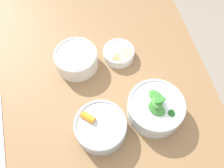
{
  "coord_description": "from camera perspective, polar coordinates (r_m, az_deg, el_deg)",
  "views": [
    {
      "loc": [
        -0.31,
        0.02,
        1.44
      ],
      "look_at": [
        0.03,
        -0.04,
        0.81
      ],
      "focal_mm": 35.0,
      "sensor_mm": 36.0,
      "label": 1
    }
  ],
  "objects": [
    {
      "name": "bowl_carrots",
      "position": [
        0.66,
        -3.01,
        -11.1
      ],
      "size": [
        0.16,
        0.16,
        0.07
      ],
      "color": "silver",
      "rests_on": "dining_table"
    },
    {
      "name": "bowl_beans_hotdog",
      "position": [
        0.78,
        -9.25,
        6.34
      ],
      "size": [
        0.15,
        0.15,
        0.07
      ],
      "color": "silver",
      "rests_on": "dining_table"
    },
    {
      "name": "ground_plane",
      "position": [
        1.47,
        -1.52,
        -16.97
      ],
      "size": [
        10.0,
        10.0,
        0.0
      ],
      "primitive_type": "plane",
      "color": "gray"
    },
    {
      "name": "bowl_cookies",
      "position": [
        0.81,
        1.81,
        8.07
      ],
      "size": [
        0.12,
        0.11,
        0.04
      ],
      "color": "white",
      "rests_on": "dining_table"
    },
    {
      "name": "dining_table",
      "position": [
        0.85,
        -2.53,
        -7.74
      ],
      "size": [
        1.11,
        0.79,
        0.78
      ],
      "color": "olive",
      "rests_on": "ground_plane"
    },
    {
      "name": "bowl_greens",
      "position": [
        0.69,
        11.27,
        -6.06
      ],
      "size": [
        0.17,
        0.17,
        0.11
      ],
      "color": "silver",
      "rests_on": "dining_table"
    }
  ]
}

